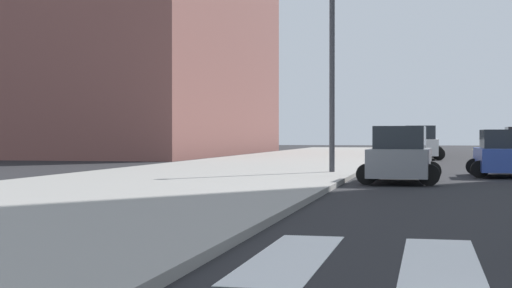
# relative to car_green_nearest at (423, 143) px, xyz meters

# --- Properties ---
(sidewalk_kerb_west) EXTENTS (10.00, 120.00, 0.15)m
(sidewalk_kerb_west) POSITION_rel_car_green_nearest_xyz_m (-7.21, -29.71, -0.86)
(sidewalk_kerb_west) COLOR gray
(sidewalk_kerb_west) RESTS_ON ground
(low_rise_brick_west) EXTENTS (16.00, 32.00, 21.11)m
(low_rise_brick_west) POSITION_rel_car_green_nearest_xyz_m (-21.79, 2.45, 9.62)
(low_rise_brick_west) COLOR brown
(low_rise_brick_west) RESTS_ON ground
(car_green_nearest) EXTENTS (2.82, 4.48, 1.99)m
(car_green_nearest) POSITION_rel_car_green_nearest_xyz_m (0.00, 0.00, 0.00)
(car_green_nearest) COLOR #236B42
(car_green_nearest) RESTS_ON ground
(car_gray_second) EXTENTS (2.58, 4.05, 1.79)m
(car_gray_second) POSITION_rel_car_green_nearest_xyz_m (-0.51, -30.38, -0.10)
(car_gray_second) COLOR slate
(car_gray_second) RESTS_ON ground
(car_white_third) EXTENTS (2.91, 4.66, 2.08)m
(car_white_third) POSITION_rel_car_green_nearest_xyz_m (-0.09, -6.47, 0.04)
(car_white_third) COLOR silver
(car_white_third) RESTS_ON ground
(car_blue_fifth) EXTENTS (2.44, 3.85, 1.71)m
(car_blue_fifth) POSITION_rel_car_green_nearest_xyz_m (2.97, -25.89, -0.13)
(car_blue_fifth) COLOR #2D479E
(car_blue_fifth) RESTS_ON ground
(street_lamp) EXTENTS (0.44, 0.44, 6.81)m
(street_lamp) POSITION_rel_car_green_nearest_xyz_m (-3.13, -26.63, 3.28)
(street_lamp) COLOR #38383D
(street_lamp) RESTS_ON sidewalk_kerb_west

